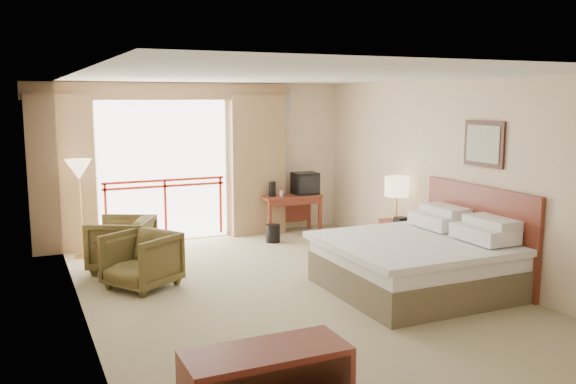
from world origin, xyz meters
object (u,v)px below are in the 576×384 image
nightstand (397,238)px  side_table (112,254)px  table_lamp (397,187)px  armchair_far (123,270)px  desk (289,203)px  bed (418,262)px  armchair_near (143,287)px  wastebasket (273,233)px  tv (305,183)px  floor_lamp (79,173)px

nightstand → side_table: nightstand is taller
table_lamp → armchair_far: size_ratio=0.78×
desk → armchair_far: 3.45m
bed → armchair_near: 3.58m
table_lamp → wastebasket: table_lamp is taller
armchair_near → side_table: bearing=173.9°
wastebasket → armchair_near: size_ratio=0.38×
wastebasket → table_lamp: bearing=-48.0°
wastebasket → tv: bearing=30.4°
bed → armchair_far: (-3.29, 2.52, -0.38)m
bed → side_table: bed is taller
bed → tv: tv is taller
wastebasket → armchair_far: bearing=-165.7°
nightstand → side_table: bearing=171.7°
floor_lamp → bed: bearing=-43.2°
nightstand → desk: bearing=111.2°
bed → floor_lamp: bearing=136.8°
wastebasket → side_table: bearing=-159.8°
table_lamp → armchair_near: table_lamp is taller
table_lamp → desk: 2.35m
nightstand → wastebasket: 2.16m
table_lamp → tv: (-0.56, 2.07, -0.17)m
nightstand → floor_lamp: (-4.49, 1.93, 1.03)m
wastebasket → armchair_far: (-2.63, -0.67, -0.15)m
bed → armchair_far: size_ratio=2.53×
nightstand → armchair_far: size_ratio=0.67×
desk → tv: bearing=-7.3°
wastebasket → bed: bearing=-78.3°
side_table → armchair_far: bearing=62.7°
table_lamp → side_table: bearing=172.8°
table_lamp → tv: bearing=105.2°
nightstand → table_lamp: table_lamp is taller
desk → side_table: 3.74m
table_lamp → wastebasket: (-1.42, 1.57, -0.92)m
bed → side_table: size_ratio=4.29×
bed → table_lamp: 1.92m
wastebasket → nightstand: bearing=-48.9°
tv → armchair_far: tv is taller
tv → nightstand: bearing=-83.2°
side_table → tv: bearing=22.7°
side_table → bed: bearing=-31.7°
table_lamp → floor_lamp: bearing=157.2°
nightstand → desk: desk is taller
armchair_near → side_table: (-0.29, 0.58, 0.34)m
wastebasket → armchair_near: (-2.53, -1.62, -0.15)m
bed → armchair_near: size_ratio=2.65×
tv → table_lamp: bearing=-82.9°
armchair_near → side_table: size_ratio=1.62×
nightstand → armchair_far: 4.17m
armchair_near → table_lamp: bearing=57.8°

